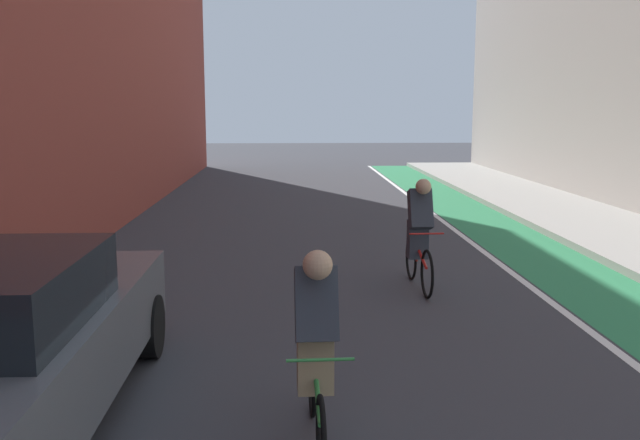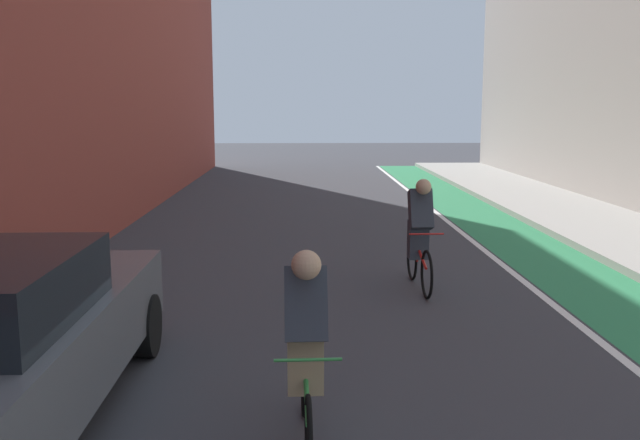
{
  "view_description": "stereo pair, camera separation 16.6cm",
  "coord_description": "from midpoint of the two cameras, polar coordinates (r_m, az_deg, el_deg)",
  "views": [
    {
      "loc": [
        -0.91,
        3.68,
        2.61
      ],
      "look_at": [
        -0.49,
        13.37,
        1.02
      ],
      "focal_mm": 38.87,
      "sensor_mm": 36.0,
      "label": 1
    },
    {
      "loc": [
        -0.74,
        3.67,
        2.61
      ],
      "look_at": [
        -0.49,
        13.37,
        1.02
      ],
      "focal_mm": 38.87,
      "sensor_mm": 36.0,
      "label": 2
    }
  ],
  "objects": [
    {
      "name": "cyclist_trailing",
      "position": [
        10.04,
        8.67,
        -1.13
      ],
      "size": [
        0.48,
        1.73,
        1.62
      ],
      "color": "black",
      "rests_on": "ground"
    },
    {
      "name": "lane_divider_stripe",
      "position": [
        13.28,
        13.53,
        -2.28
      ],
      "size": [
        0.12,
        36.47,
        0.0
      ],
      "primitive_type": "cube",
      "color": "white",
      "rests_on": "ground"
    },
    {
      "name": "ground_plane",
      "position": [
        10.91,
        2.92,
        -4.54
      ],
      "size": [
        80.24,
        80.24,
        0.0
      ],
      "primitive_type": "plane",
      "color": "#38383D"
    },
    {
      "name": "cyclist_mid",
      "position": [
        5.39,
        -0.29,
        -10.27
      ],
      "size": [
        0.48,
        1.67,
        1.59
      ],
      "color": "black",
      "rests_on": "ground"
    },
    {
      "name": "bike_lane_paint",
      "position": [
        13.54,
        17.21,
        -2.22
      ],
      "size": [
        1.6,
        36.47,
        0.0
      ],
      "primitive_type": "cube",
      "color": "#2D8451",
      "rests_on": "ground"
    }
  ]
}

